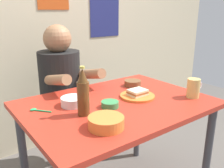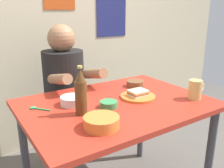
{
  "view_description": "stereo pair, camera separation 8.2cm",
  "coord_description": "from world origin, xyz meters",
  "views": [
    {
      "loc": [
        -0.83,
        -1.07,
        1.27
      ],
      "look_at": [
        0.0,
        0.05,
        0.84
      ],
      "focal_mm": 38.59,
      "sensor_mm": 36.0,
      "label": 1
    },
    {
      "loc": [
        -0.76,
        -1.11,
        1.27
      ],
      "look_at": [
        0.0,
        0.05,
        0.84
      ],
      "focal_mm": 38.59,
      "sensor_mm": 36.0,
      "label": 2
    }
  ],
  "objects": [
    {
      "name": "dip_bowl_green",
      "position": [
        -0.08,
        -0.04,
        0.76
      ],
      "size": [
        0.1,
        0.1,
        0.03
      ],
      "color": "#388C4C",
      "rests_on": "dining_table"
    },
    {
      "name": "soup_bowl_orange",
      "position": [
        -0.24,
        -0.23,
        0.77
      ],
      "size": [
        0.17,
        0.17,
        0.05
      ],
      "color": "orange",
      "rests_on": "dining_table"
    },
    {
      "name": "condiment_bowl_brown",
      "position": [
        0.29,
        0.18,
        0.76
      ],
      "size": [
        0.12,
        0.12,
        0.04
      ],
      "color": "brown",
      "rests_on": "dining_table"
    },
    {
      "name": "beer_mug",
      "position": [
        0.44,
        -0.22,
        0.8
      ],
      "size": [
        0.13,
        0.08,
        0.12
      ],
      "color": "#D1BC66",
      "rests_on": "dining_table"
    },
    {
      "name": "rice_bowl_white",
      "position": [
        -0.24,
        0.11,
        0.77
      ],
      "size": [
        0.14,
        0.14,
        0.05
      ],
      "color": "silver",
      "rests_on": "dining_table"
    },
    {
      "name": "spoon",
      "position": [
        -0.44,
        0.15,
        0.75
      ],
      "size": [
        0.09,
        0.1,
        0.01
      ],
      "color": "#26A559",
      "rests_on": "dining_table"
    },
    {
      "name": "dining_table",
      "position": [
        0.0,
        0.0,
        0.65
      ],
      "size": [
        1.1,
        0.8,
        0.74
      ],
      "color": "#B72D1E",
      "rests_on": "ground"
    },
    {
      "name": "wall_back",
      "position": [
        0.0,
        1.05,
        1.3
      ],
      "size": [
        4.4,
        0.09,
        2.6
      ],
      "color": "beige",
      "rests_on": "ground"
    },
    {
      "name": "sandwich",
      "position": [
        0.15,
        -0.01,
        0.77
      ],
      "size": [
        0.11,
        0.09,
        0.04
      ],
      "color": "beige",
      "rests_on": "plate_orange"
    },
    {
      "name": "beer_bottle",
      "position": [
        -0.25,
        -0.04,
        0.86
      ],
      "size": [
        0.06,
        0.06,
        0.26
      ],
      "color": "#593819",
      "rests_on": "dining_table"
    },
    {
      "name": "stool",
      "position": [
        -0.08,
        0.63,
        0.35
      ],
      "size": [
        0.34,
        0.34,
        0.45
      ],
      "color": "#4C4C51",
      "rests_on": "ground"
    },
    {
      "name": "person_seated",
      "position": [
        -0.08,
        0.62,
        0.77
      ],
      "size": [
        0.33,
        0.56,
        0.72
      ],
      "color": "black",
      "rests_on": "stool"
    },
    {
      "name": "plate_orange",
      "position": [
        0.15,
        -0.01,
        0.75
      ],
      "size": [
        0.22,
        0.22,
        0.01
      ],
      "primitive_type": "cylinder",
      "color": "orange",
      "rests_on": "dining_table"
    }
  ]
}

